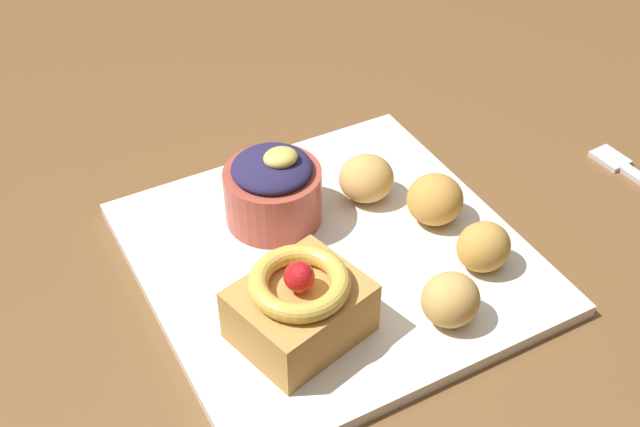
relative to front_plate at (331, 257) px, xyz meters
name	(u,v)px	position (x,y,z in m)	size (l,w,h in m)	color
dining_table	(173,226)	(-0.08, 0.20, -0.09)	(1.45, 1.10, 0.73)	brown
front_plate	(331,257)	(0.00, 0.00, 0.00)	(0.31, 0.31, 0.01)	white
cake_slice	(300,305)	(-0.06, -0.07, 0.04)	(0.11, 0.10, 0.07)	#C68E47
berry_ramekin	(273,189)	(-0.02, 0.06, 0.04)	(0.09, 0.09, 0.07)	#B24C3D
fritter_front	(450,300)	(0.04, -0.11, 0.03)	(0.05, 0.04, 0.04)	tan
fritter_middle	(366,178)	(0.06, 0.05, 0.03)	(0.05, 0.05, 0.04)	tan
fritter_back	(435,199)	(0.10, -0.01, 0.03)	(0.05, 0.05, 0.04)	gold
fritter_extra	(484,247)	(0.10, -0.07, 0.03)	(0.05, 0.04, 0.04)	gold
fork	(637,176)	(0.32, -0.04, 0.00)	(0.03, 0.13, 0.00)	silver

